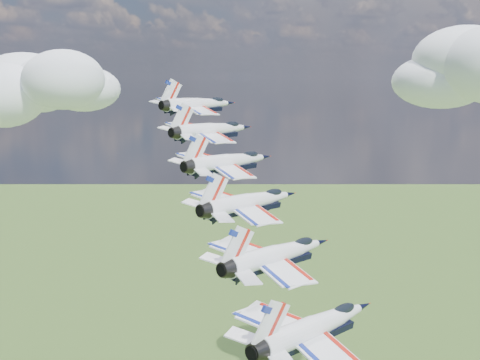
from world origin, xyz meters
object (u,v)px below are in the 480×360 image
at_px(jet_0, 200,104).
at_px(jet_4, 279,254).
at_px(jet_2, 230,161).
at_px(jet_1, 213,130).
at_px(jet_3, 251,201).
at_px(jet_5, 317,326).

relative_size(jet_0, jet_4, 1.00).
bearing_deg(jet_0, jet_2, -32.25).
relative_size(jet_2, jet_4, 1.00).
xyz_separation_m(jet_1, jet_4, (20.93, -26.49, -9.86)).
distance_m(jet_1, jet_3, 23.45).
height_order(jet_3, jet_4, jet_3).
relative_size(jet_0, jet_5, 1.00).
bearing_deg(jet_1, jet_3, -32.25).
xyz_separation_m(jet_1, jet_3, (13.95, -17.66, -6.58)).
bearing_deg(jet_1, jet_0, 147.75).
bearing_deg(jet_2, jet_0, 147.75).
xyz_separation_m(jet_1, jet_2, (6.98, -8.83, -3.29)).
height_order(jet_2, jet_5, jet_2).
distance_m(jet_0, jet_4, 46.89).
distance_m(jet_3, jet_4, 11.72).
bearing_deg(jet_1, jet_4, -32.25).
bearing_deg(jet_3, jet_4, -32.25).
distance_m(jet_1, jet_2, 11.72).
bearing_deg(jet_5, jet_0, 147.75).
relative_size(jet_0, jet_2, 1.00).
relative_size(jet_3, jet_4, 1.00).
relative_size(jet_1, jet_4, 1.00).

